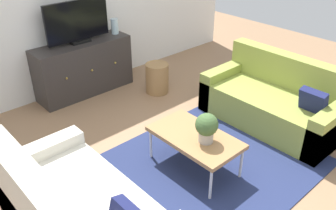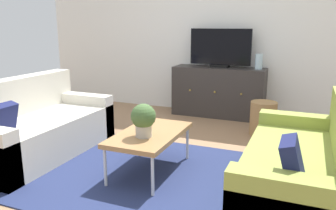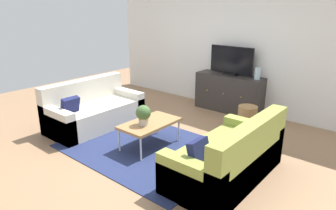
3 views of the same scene
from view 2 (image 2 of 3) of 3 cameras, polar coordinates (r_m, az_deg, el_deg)
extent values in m
plane|color=#997251|center=(3.45, -2.37, -10.85)|extent=(10.00, 10.00, 0.00)
cube|color=white|center=(5.56, 8.89, 12.58)|extent=(6.40, 0.12, 2.70)
cube|color=navy|center=(3.33, -3.48, -11.73)|extent=(2.50, 1.90, 0.01)
cube|color=beige|center=(4.03, -20.79, -4.91)|extent=(0.86, 1.71, 0.42)
cube|color=beige|center=(4.20, -24.30, -1.55)|extent=(0.20, 1.71, 0.84)
cube|color=beige|center=(4.57, -14.32, -1.51)|extent=(0.86, 0.18, 0.55)
cube|color=#191E4C|center=(3.56, -26.40, -2.25)|extent=(0.18, 0.30, 0.32)
cube|color=olive|center=(3.00, 21.25, -11.26)|extent=(0.86, 1.71, 0.42)
cube|color=olive|center=(3.70, 21.72, -5.62)|extent=(0.86, 0.18, 0.55)
cube|color=#191E4C|center=(2.39, 20.31, -8.96)|extent=(0.18, 0.30, 0.32)
cube|color=#A37547|center=(3.26, -3.08, -4.97)|extent=(0.54, 0.96, 0.04)
cylinder|color=silver|center=(3.09, -10.57, -10.38)|extent=(0.03, 0.03, 0.37)
cylinder|color=silver|center=(2.88, -2.62, -11.99)|extent=(0.03, 0.03, 0.37)
cylinder|color=silver|center=(3.80, -3.35, -5.56)|extent=(0.03, 0.03, 0.37)
cylinder|color=silver|center=(3.63, 3.30, -6.48)|extent=(0.03, 0.03, 0.37)
cylinder|color=#B7B2A8|center=(3.12, -4.14, -4.39)|extent=(0.15, 0.15, 0.11)
sphere|color=#426033|center=(3.08, -4.19, -1.89)|extent=(0.23, 0.23, 0.23)
cube|color=#332D2B|center=(5.37, 8.53, 2.22)|extent=(1.42, 0.44, 0.77)
sphere|color=#B79338|center=(5.26, 3.71, 2.52)|extent=(0.03, 0.03, 0.03)
sphere|color=#B79338|center=(5.15, 7.91, 2.18)|extent=(0.03, 0.03, 0.03)
sphere|color=#B79338|center=(5.06, 12.26, 1.81)|extent=(0.03, 0.03, 0.03)
cube|color=black|center=(5.33, 8.74, 6.55)|extent=(0.28, 0.16, 0.04)
cube|color=black|center=(5.30, 8.85, 9.70)|extent=(0.94, 0.04, 0.55)
cylinder|color=silver|center=(5.19, 15.10, 7.11)|extent=(0.11, 0.11, 0.23)
cylinder|color=#9E7547|center=(4.58, 15.78, -2.22)|extent=(0.34, 0.34, 0.45)
camera|label=1|loc=(3.82, -59.92, 23.47)|focal=38.15mm
camera|label=3|loc=(1.88, 128.95, 14.31)|focal=32.33mm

